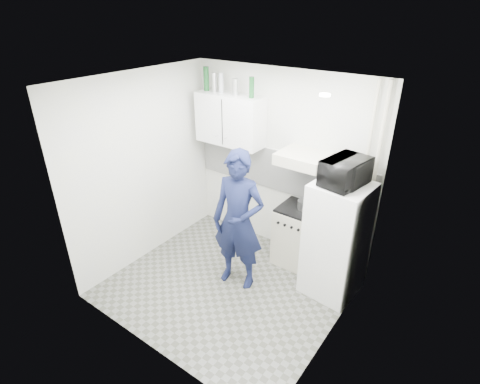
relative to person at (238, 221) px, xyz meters
The scene contains 22 objects.
floor 0.93m from the person, 104.49° to the right, with size 2.80×2.80×0.00m, color #62635D.
ceiling 1.70m from the person, 104.49° to the right, with size 2.80×2.80×0.00m, color white.
wall_back 1.14m from the person, 92.51° to the left, with size 2.80×2.80×0.00m, color beige.
wall_left 1.51m from the person, behind, with size 2.60×2.60×0.00m, color beige.
wall_right 1.42m from the person, ahead, with size 2.60×2.60×0.00m, color beige.
person is the anchor object (origin of this frame).
stove 1.04m from the person, 63.90° to the left, with size 0.52×0.52×0.84m, color beige.
fridge 1.20m from the person, 27.88° to the left, with size 0.62×0.62×1.50m, color white.
stove_top 0.91m from the person, 63.90° to the left, with size 0.50×0.50×0.03m, color black.
saucepan 0.97m from the person, 60.56° to the left, with size 0.21×0.21×0.11m, color silver.
microwave 1.40m from the person, 27.88° to the left, with size 0.37×0.55×0.30m, color black.
bottle_a 2.09m from the person, 143.47° to the left, with size 0.08×0.08×0.33m, color #144C1E.
bottle_b 1.98m from the person, 139.97° to the left, with size 0.07×0.07×0.26m, color silver.
bottle_c 1.93m from the person, 136.51° to the left, with size 0.07×0.07×0.27m, color #B2B7BC.
canister_a 1.80m from the person, 128.25° to the left, with size 0.09×0.09×0.22m, color silver.
bottle_e 1.73m from the person, 116.13° to the left, with size 0.07×0.07×0.27m, color #144C1E.
upper_cabinet 1.52m from the person, 131.73° to the left, with size 1.00×0.35×0.70m, color white.
range_hood 1.12m from the person, 63.78° to the left, with size 0.60×0.50×0.14m, color beige.
backsplash 1.09m from the person, 92.55° to the left, with size 2.74×0.03×0.60m, color white.
pipe_a 1.64m from the person, 38.27° to the left, with size 0.05×0.05×2.60m, color beige.
pipe_b 1.55m from the person, 41.10° to the left, with size 0.04×0.04×2.60m, color beige.
ceiling_spot_fixture 1.91m from the person, ahead, with size 0.10×0.10×0.02m, color white.
Camera 1 is at (2.37, -2.98, 3.31)m, focal length 28.00 mm.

